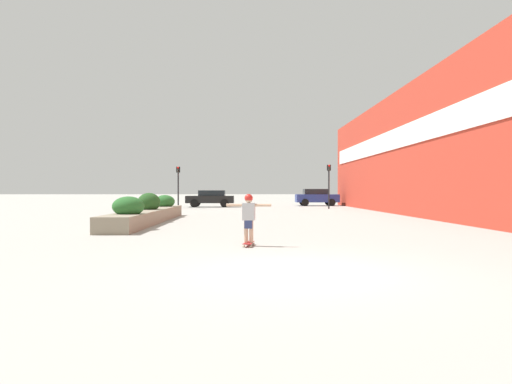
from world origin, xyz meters
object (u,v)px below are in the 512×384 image
Objects in this scene: car_center_left at (211,198)px; car_center_right at (317,197)px; traffic_light_right at (329,179)px; traffic_light_left at (178,180)px; skateboard at (249,243)px; car_leftmost at (439,198)px; skateboarder at (249,213)px.

car_center_right is at bearing -73.13° from car_center_left.
car_center_left is 9.86m from car_center_right.
car_center_left is 10.24m from traffic_light_right.
traffic_light_left is at bearing 146.16° from car_center_left.
car_center_left is at bearing 104.82° from skateboard.
car_leftmost is 22.62m from traffic_light_left.
car_leftmost is at bearing 67.32° from skateboard.
car_leftmost reaches higher than car_center_left.
traffic_light_right is at bearing -112.59° from car_center_left.
skateboarder is 0.38× the size of traffic_light_left.
traffic_light_right reaches higher than car_center_left.
skateboarder is 27.18m from car_center_left.
traffic_light_left reaches higher than skateboard.
skateboard is 0.62× the size of skateboarder.
traffic_light_right reaches higher than car_leftmost.
traffic_light_left is (-22.14, -4.38, 1.47)m from car_leftmost.
skateboarder reaches higher than skateboard.
traffic_light_left is at bearing 110.98° from skateboarder.
skateboarder is at bearing -81.77° from skateboard.
car_center_right is (6.32, 29.86, 0.74)m from skateboard.
car_center_left reaches higher than skateboarder.
traffic_light_right is (-0.09, -6.75, 1.50)m from car_center_right.
skateboarder is 23.98m from traffic_light_right.
car_leftmost is 1.06× the size of car_center_left.
skateboard is at bearing -77.25° from traffic_light_left.
car_center_right is at bearing 80.16° from car_leftmost.
car_center_left is 1.04× the size of car_center_right.
skateboard is 32.69m from car_leftmost.
skateboard is 0.19× the size of car_center_left.
skateboard is 0.77m from skateboarder.
traffic_light_left reaches higher than car_leftmost.
traffic_light_left is (-5.36, 23.66, 2.16)m from skateboard.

